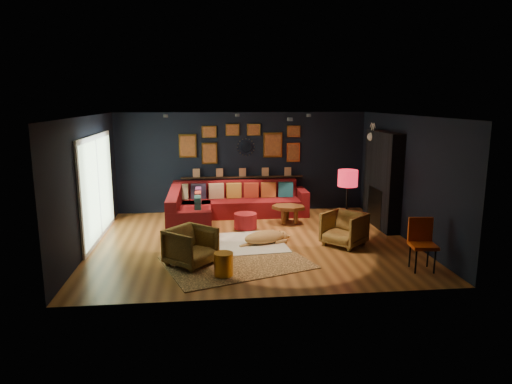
{
  "coord_description": "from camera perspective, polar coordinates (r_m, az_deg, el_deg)",
  "views": [
    {
      "loc": [
        -0.92,
        -9.08,
        2.91
      ],
      "look_at": [
        0.1,
        0.3,
        1.0
      ],
      "focal_mm": 32.0,
      "sensor_mm": 36.0,
      "label": 1
    }
  ],
  "objects": [
    {
      "name": "sectional",
      "position": [
        11.2,
        -4.46,
        -1.94
      ],
      "size": [
        3.41,
        2.69,
        0.86
      ],
      "color": "maroon",
      "rests_on": "ground"
    },
    {
      "name": "ceiling_spots",
      "position": [
        9.93,
        -0.88,
        9.44
      ],
      "size": [
        3.3,
        2.5,
        0.06
      ],
      "color": "black",
      "rests_on": "room_walls"
    },
    {
      "name": "pouf",
      "position": [
        10.42,
        -1.33,
        -3.62
      ],
      "size": [
        0.52,
        0.52,
        0.34
      ],
      "primitive_type": "cylinder",
      "color": "maroon",
      "rests_on": "shag_rug"
    },
    {
      "name": "coffee_table",
      "position": [
        10.91,
        4.09,
        -2.14
      ],
      "size": [
        0.96,
        0.83,
        0.4
      ],
      "rotation": [
        0.0,
        0.0,
        -0.31
      ],
      "color": "brown",
      "rests_on": "shag_rug"
    },
    {
      "name": "dog",
      "position": [
        9.36,
        1.06,
        -5.37
      ],
      "size": [
        1.3,
        0.91,
        0.37
      ],
      "primitive_type": null,
      "rotation": [
        0.0,
        0.0,
        0.31
      ],
      "color": "tan",
      "rests_on": "leopard_rug"
    },
    {
      "name": "fireplace",
      "position": [
        10.92,
        15.47,
        1.09
      ],
      "size": [
        0.31,
        1.6,
        2.2
      ],
      "color": "black",
      "rests_on": "ground"
    },
    {
      "name": "sunburst_mirror",
      "position": [
        11.91,
        -1.25,
        5.62
      ],
      "size": [
        0.47,
        0.16,
        0.47
      ],
      "color": "silver",
      "rests_on": "room_walls"
    },
    {
      "name": "armchair_right",
      "position": [
        9.42,
        10.97,
        -4.35
      ],
      "size": [
        1.0,
        1.01,
        0.76
      ],
      "primitive_type": "imported",
      "rotation": [
        0.0,
        0.0,
        -0.84
      ],
      "color": "#B68738",
      "rests_on": "ground"
    },
    {
      "name": "gold_stool",
      "position": [
        7.75,
        -4.06,
        -9.03
      ],
      "size": [
        0.32,
        0.32,
        0.41
      ],
      "primitive_type": "cylinder",
      "color": "#C68B2E",
      "rests_on": "ground"
    },
    {
      "name": "floor_lamp",
      "position": [
        9.63,
        11.39,
        1.28
      ],
      "size": [
        0.41,
        0.41,
        1.49
      ],
      "color": "black",
      "rests_on": "ground"
    },
    {
      "name": "leopard_rug",
      "position": [
        8.39,
        -2.41,
        -8.79
      ],
      "size": [
        2.93,
        2.48,
        0.01
      ],
      "primitive_type": "cube",
      "rotation": [
        0.0,
        0.0,
        0.33
      ],
      "color": "tan",
      "rests_on": "ground"
    },
    {
      "name": "armchair_left",
      "position": [
        8.24,
        -8.15,
        -6.55
      ],
      "size": [
        1.0,
        1.01,
        0.76
      ],
      "primitive_type": "imported",
      "rotation": [
        0.0,
        0.0,
        0.85
      ],
      "color": "#B68738",
      "rests_on": "ground"
    },
    {
      "name": "gallery_wall",
      "position": [
        11.89,
        -1.8,
        6.13
      ],
      "size": [
        3.15,
        0.04,
        1.02
      ],
      "color": "#C68B2E",
      "rests_on": "room_walls"
    },
    {
      "name": "ledge",
      "position": [
        11.97,
        -1.7,
        1.88
      ],
      "size": [
        3.2,
        0.12,
        0.04
      ],
      "primitive_type": "cube",
      "color": "black",
      "rests_on": "room_walls"
    },
    {
      "name": "shag_rug",
      "position": [
        9.41,
        -3.01,
        -6.49
      ],
      "size": [
        2.24,
        1.72,
        0.03
      ],
      "primitive_type": "cube",
      "rotation": [
        0.0,
        0.0,
        0.09
      ],
      "color": "silver",
      "rests_on": "ground"
    },
    {
      "name": "orange_chair",
      "position": [
        8.45,
        20.01,
        -5.6
      ],
      "size": [
        0.47,
        0.47,
        0.9
      ],
      "rotation": [
        0.0,
        0.0,
        -0.11
      ],
      "color": "black",
      "rests_on": "ground"
    },
    {
      "name": "sliding_door",
      "position": [
        10.11,
        -19.2,
        0.51
      ],
      "size": [
        0.06,
        2.8,
        2.2
      ],
      "color": "white",
      "rests_on": "ground"
    },
    {
      "name": "floor",
      "position": [
        9.58,
        -0.39,
        -6.22
      ],
      "size": [
        6.5,
        6.5,
        0.0
      ],
      "primitive_type": "plane",
      "color": "#9A5F2C",
      "rests_on": "ground"
    },
    {
      "name": "deer_head",
      "position": [
        11.27,
        15.04,
        6.7
      ],
      "size": [
        0.5,
        0.28,
        0.45
      ],
      "color": "white",
      "rests_on": "fireplace"
    },
    {
      "name": "room_walls",
      "position": [
        9.22,
        -0.4,
        3.25
      ],
      "size": [
        6.5,
        6.5,
        6.5
      ],
      "color": "black",
      "rests_on": "ground"
    }
  ]
}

